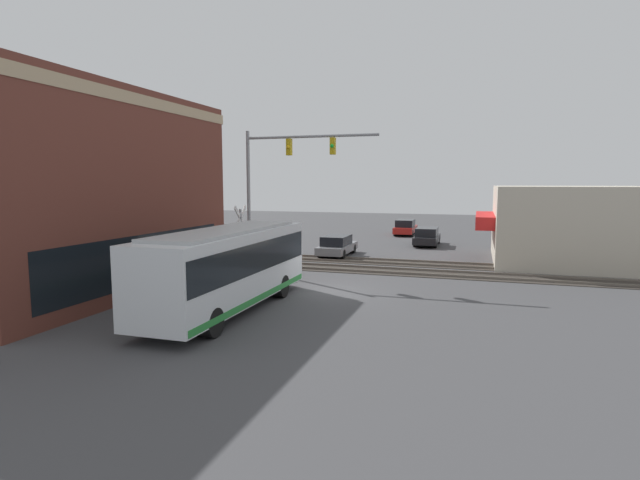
{
  "coord_description": "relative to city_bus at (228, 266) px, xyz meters",
  "views": [
    {
      "loc": [
        -21.98,
        -6.5,
        5.06
      ],
      "look_at": [
        3.98,
        1.77,
        1.92
      ],
      "focal_mm": 28.0,
      "sensor_mm": 36.0,
      "label": 1
    }
  ],
  "objects": [
    {
      "name": "crossing_signal",
      "position": [
        7.76,
        3.34,
        0.49
      ],
      "size": [
        1.41,
        1.18,
        3.81
      ],
      "color": "gray",
      "rests_on": "ground"
    },
    {
      "name": "brick_building",
      "position": [
        1.18,
        10.05,
        2.76
      ],
      "size": [
        14.56,
        10.78,
        9.13
      ],
      "color": "brown",
      "rests_on": "ground"
    },
    {
      "name": "pedestrian_at_crossing",
      "position": [
        7.78,
        1.62,
        -0.86
      ],
      "size": [
        0.34,
        0.34,
        1.82
      ],
      "color": "#473828",
      "rests_on": "ground"
    },
    {
      "name": "shop_building",
      "position": [
        17.27,
        -14.77,
        0.62
      ],
      "size": [
        9.66,
        10.24,
        4.84
      ],
      "color": "beige",
      "rests_on": "ground"
    },
    {
      "name": "rail_track_far",
      "position": [
        13.88,
        -2.8,
        -1.77
      ],
      "size": [
        2.6,
        60.0,
        0.15
      ],
      "color": "#332D28",
      "rests_on": "ground"
    },
    {
      "name": "parked_car_grey",
      "position": [
        15.83,
        -0.0,
        -1.14
      ],
      "size": [
        4.76,
        1.82,
        1.42
      ],
      "color": "slate",
      "rests_on": "ground"
    },
    {
      "name": "rail_track_near",
      "position": [
        10.68,
        -2.8,
        -1.77
      ],
      "size": [
        2.6,
        60.0,
        0.15
      ],
      "color": "#332D28",
      "rests_on": "ground"
    },
    {
      "name": "parked_car_red",
      "position": [
        31.09,
        -2.6,
        -1.11
      ],
      "size": [
        4.48,
        1.82,
        1.51
      ],
      "color": "#B21E19",
      "rests_on": "ground"
    },
    {
      "name": "traffic_signal_gantry",
      "position": [
        8.83,
        1.34,
        3.94
      ],
      "size": [
        0.42,
        7.65,
        7.96
      ],
      "color": "gray",
      "rests_on": "ground"
    },
    {
      "name": "ground_plane",
      "position": [
        4.68,
        -2.8,
        -1.8
      ],
      "size": [
        120.0,
        120.0,
        0.0
      ],
      "primitive_type": "plane",
      "color": "#424244"
    },
    {
      "name": "city_bus",
      "position": [
        0.0,
        0.0,
        0.0
      ],
      "size": [
        10.05,
        2.59,
        3.28
      ],
      "color": "silver",
      "rests_on": "ground"
    },
    {
      "name": "parked_car_black",
      "position": [
        23.51,
        -5.4,
        -1.12
      ],
      "size": [
        4.78,
        1.82,
        1.45
      ],
      "color": "black",
      "rests_on": "ground"
    }
  ]
}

